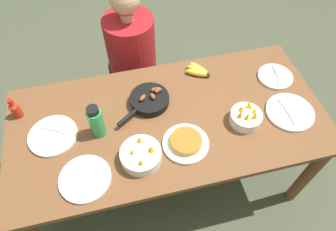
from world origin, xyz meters
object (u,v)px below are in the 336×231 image
(fruit_bowl_citrus, at_px, (141,155))
(frittata_plate_center, at_px, (186,142))
(water_bottle, at_px, (96,122))
(hot_sauce_bottle, at_px, (15,109))
(empty_plate_near_front, at_px, (275,77))
(banana_bunch, at_px, (198,71))
(skillet, at_px, (149,100))
(person_figure, at_px, (134,71))
(empty_plate_mid_edge, at_px, (290,112))
(empty_plate_far_left, at_px, (53,136))
(fruit_bowl_mango, at_px, (246,117))
(empty_plate_far_right, at_px, (85,179))

(fruit_bowl_citrus, bearing_deg, frittata_plate_center, 6.71)
(water_bottle, distance_m, hot_sauce_bottle, 0.48)
(frittata_plate_center, distance_m, empty_plate_near_front, 0.74)
(fruit_bowl_citrus, bearing_deg, banana_bunch, 48.05)
(empty_plate_near_front, bearing_deg, banana_bunch, 161.82)
(skillet, xyz_separation_m, person_figure, (-0.02, 0.53, -0.29))
(empty_plate_mid_edge, bearing_deg, empty_plate_far_left, 173.26)
(fruit_bowl_mango, height_order, person_figure, person_figure)
(frittata_plate_center, xyz_separation_m, empty_plate_near_front, (0.66, 0.33, -0.01))
(skillet, height_order, water_bottle, water_bottle)
(skillet, distance_m, empty_plate_far_left, 0.55)
(empty_plate_mid_edge, distance_m, fruit_bowl_citrus, 0.87)
(empty_plate_mid_edge, height_order, hot_sauce_bottle, hot_sauce_bottle)
(empty_plate_mid_edge, height_order, water_bottle, water_bottle)
(fruit_bowl_citrus, height_order, person_figure, person_figure)
(empty_plate_mid_edge, height_order, person_figure, person_figure)
(empty_plate_near_front, distance_m, water_bottle, 1.11)
(empty_plate_far_right, relative_size, fruit_bowl_citrus, 1.21)
(skillet, xyz_separation_m, water_bottle, (-0.30, -0.13, 0.07))
(fruit_bowl_mango, bearing_deg, skillet, 152.83)
(empty_plate_far_right, relative_size, water_bottle, 1.21)
(frittata_plate_center, xyz_separation_m, fruit_bowl_citrus, (-0.24, -0.03, 0.02))
(skillet, distance_m, fruit_bowl_citrus, 0.36)
(empty_plate_far_right, relative_size, person_figure, 0.21)
(water_bottle, bearing_deg, person_figure, 67.35)
(skillet, bearing_deg, person_figure, -122.84)
(banana_bunch, height_order, empty_plate_far_left, banana_bunch)
(skillet, bearing_deg, hot_sauce_bottle, -42.02)
(banana_bunch, xyz_separation_m, fruit_bowl_citrus, (-0.46, -0.51, 0.02))
(empty_plate_mid_edge, bearing_deg, fruit_bowl_citrus, -174.17)
(banana_bunch, relative_size, empty_plate_far_left, 0.61)
(banana_bunch, distance_m, frittata_plate_center, 0.52)
(skillet, height_order, frittata_plate_center, skillet)
(skillet, bearing_deg, frittata_plate_center, 77.04)
(banana_bunch, bearing_deg, person_figure, 134.89)
(fruit_bowl_citrus, xyz_separation_m, person_figure, (0.09, 0.87, -0.30))
(hot_sauce_bottle, bearing_deg, fruit_bowl_mango, -15.47)
(empty_plate_mid_edge, bearing_deg, empty_plate_near_front, 81.61)
(empty_plate_near_front, bearing_deg, fruit_bowl_citrus, -158.36)
(empty_plate_far_left, distance_m, fruit_bowl_mango, 1.04)
(empty_plate_near_front, xyz_separation_m, empty_plate_mid_edge, (-0.04, -0.27, -0.00))
(empty_plate_near_front, height_order, fruit_bowl_mango, fruit_bowl_mango)
(skillet, distance_m, water_bottle, 0.34)
(frittata_plate_center, xyz_separation_m, empty_plate_far_left, (-0.67, 0.21, -0.01))
(empty_plate_far_left, bearing_deg, empty_plate_mid_edge, -6.74)
(banana_bunch, xyz_separation_m, skillet, (-0.34, -0.16, 0.01))
(empty_plate_far_right, height_order, person_figure, person_figure)
(empty_plate_far_right, bearing_deg, fruit_bowl_citrus, 9.26)
(skillet, relative_size, frittata_plate_center, 1.30)
(empty_plate_far_left, bearing_deg, empty_plate_far_right, -63.02)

